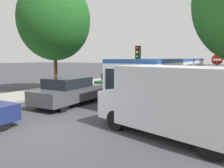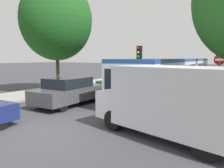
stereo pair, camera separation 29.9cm
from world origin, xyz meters
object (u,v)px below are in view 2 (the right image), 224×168
at_px(tree_left_mid, 56,22).
at_px(queued_car_green, 120,82).
at_px(articulated_bus, 175,73).
at_px(traffic_light, 139,59).
at_px(white_van, 173,100).
at_px(no_entry_sign, 219,69).
at_px(queued_car_tan, 164,73).
at_px(queued_car_graphite, 69,91).
at_px(queued_car_black, 149,76).
at_px(city_bus_rear, 185,65).

bearing_deg(tree_left_mid, queued_car_green, 38.73).
xyz_separation_m(articulated_bus, traffic_light, (-1.73, -3.05, 1.04)).
distance_m(articulated_bus, white_van, 10.30).
xyz_separation_m(queued_car_green, traffic_light, (2.12, -1.21, 1.77)).
height_order(queued_car_green, tree_left_mid, tree_left_mid).
bearing_deg(no_entry_sign, traffic_light, -67.76).
relative_size(queued_car_tan, no_entry_sign, 1.56).
height_order(queued_car_graphite, traffic_light, traffic_light).
relative_size(white_van, tree_left_mid, 0.65).
relative_size(queued_car_black, queued_car_tan, 0.99).
height_order(city_bus_rear, queued_car_tan, city_bus_rear).
xyz_separation_m(queued_car_graphite, no_entry_sign, (7.00, 6.68, 1.11)).
relative_size(articulated_bus, tree_left_mid, 2.07).
distance_m(queued_car_black, traffic_light, 7.61).
height_order(traffic_light, tree_left_mid, tree_left_mid).
height_order(articulated_bus, traffic_light, traffic_light).
xyz_separation_m(white_van, no_entry_sign, (0.78, 8.95, 0.64)).
bearing_deg(queued_car_black, no_entry_sign, -126.59).
bearing_deg(queued_car_black, tree_left_mid, 157.39).
bearing_deg(no_entry_sign, city_bus_rear, -164.44).
bearing_deg(articulated_bus, queued_car_black, -138.20).
bearing_deg(tree_left_mid, articulated_bus, 32.47).
bearing_deg(traffic_light, city_bus_rear, -163.05).
xyz_separation_m(city_bus_rear, queued_car_black, (0.18, -19.38, -0.67)).
height_order(queued_car_tan, no_entry_sign, no_entry_sign).
bearing_deg(queued_car_green, queued_car_black, -1.21).
distance_m(city_bus_rear, queued_car_green, 25.35).
distance_m(city_bus_rear, white_van, 34.08).
relative_size(city_bus_rear, traffic_light, 3.42).
bearing_deg(tree_left_mid, white_van, -27.91).
bearing_deg(queued_car_tan, tree_left_mid, 165.85).
height_order(white_van, tree_left_mid, tree_left_mid).
bearing_deg(traffic_light, queued_car_black, -152.95).
relative_size(queued_car_black, tree_left_mid, 0.53).
bearing_deg(city_bus_rear, queued_car_tan, 176.91).
height_order(queued_car_black, queued_car_tan, queued_car_tan).
relative_size(queued_car_black, white_van, 0.81).
height_order(articulated_bus, queued_car_black, articulated_bus).
relative_size(queued_car_green, white_van, 0.78).
xyz_separation_m(articulated_bus, city_bus_rear, (-3.77, 23.50, -0.03)).
height_order(queued_car_tan, white_van, white_van).
distance_m(queued_car_tan, no_entry_sign, 12.58).
relative_size(queued_car_graphite, tree_left_mid, 0.54).
bearing_deg(queued_car_black, queued_car_graphite, 179.78).
relative_size(articulated_bus, queued_car_black, 3.93).
distance_m(articulated_bus, queued_car_black, 5.51).
bearing_deg(queued_car_graphite, no_entry_sign, -44.96).
xyz_separation_m(queued_car_graphite, white_van, (6.22, -2.27, 0.47)).
distance_m(city_bus_rear, no_entry_sign, 25.53).
bearing_deg(queued_car_graphite, queued_car_tan, 0.24).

